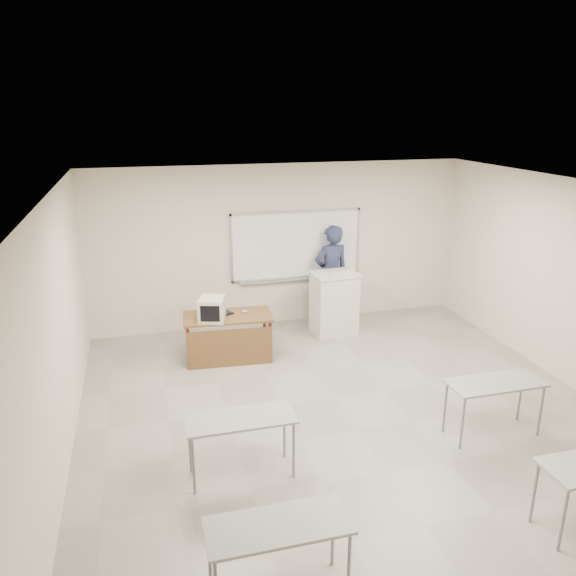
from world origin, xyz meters
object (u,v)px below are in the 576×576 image
object	(u,v)px
presenter	(331,274)
whiteboard	(296,246)
mouse	(245,312)
keyboard	(341,270)
laptop	(220,310)
crt_monitor	(213,309)
podium	(334,303)
instructor_desk	(229,330)

from	to	relation	value
presenter	whiteboard	bearing A→B (deg)	-23.98
mouse	keyboard	world-z (taller)	keyboard
laptop	keyboard	distance (m)	2.38
crt_monitor	presenter	size ratio (longest dim) A/B	0.24
crt_monitor	laptop	world-z (taller)	crt_monitor
whiteboard	crt_monitor	world-z (taller)	whiteboard
whiteboard	podium	distance (m)	1.29
whiteboard	keyboard	world-z (taller)	whiteboard
laptop	crt_monitor	bearing A→B (deg)	-144.62
whiteboard	presenter	size ratio (longest dim) A/B	1.32
laptop	mouse	xyz separation A→B (m)	(0.39, -0.08, -0.04)
whiteboard	podium	bearing A→B (deg)	-56.93
whiteboard	crt_monitor	distance (m)	2.40
whiteboard	laptop	xyz separation A→B (m)	(-1.64, -1.24, -0.67)
laptop	mouse	world-z (taller)	laptop
whiteboard	instructor_desk	distance (m)	2.33
whiteboard	crt_monitor	xyz separation A→B (m)	(-1.79, -1.49, -0.55)
instructor_desk	laptop	size ratio (longest dim) A/B	4.07
laptop	mouse	distance (m)	0.40
mouse	laptop	bearing A→B (deg)	177.86
podium	whiteboard	bearing A→B (deg)	118.14
laptop	presenter	bearing A→B (deg)	0.48
instructor_desk	whiteboard	bearing A→B (deg)	47.90
podium	presenter	bearing A→B (deg)	71.57
crt_monitor	podium	bearing A→B (deg)	34.07
crt_monitor	mouse	distance (m)	0.59
crt_monitor	presenter	xyz separation A→B (m)	(2.43, 1.31, 0.01)
whiteboard	crt_monitor	size ratio (longest dim) A/B	5.60
instructor_desk	mouse	distance (m)	0.40
laptop	whiteboard	bearing A→B (deg)	12.64
instructor_desk	presenter	world-z (taller)	presenter
keyboard	whiteboard	bearing A→B (deg)	115.05
mouse	keyboard	xyz separation A→B (m)	(1.90, 0.63, 0.38)
podium	crt_monitor	xyz separation A→B (m)	(-2.29, -0.72, 0.36)
podium	crt_monitor	bearing A→B (deg)	-167.37
podium	mouse	bearing A→B (deg)	-167.47
instructor_desk	podium	size ratio (longest dim) A/B	1.25
instructor_desk	laptop	world-z (taller)	laptop
mouse	keyboard	bearing A→B (deg)	28.10
instructor_desk	crt_monitor	world-z (taller)	crt_monitor
podium	presenter	size ratio (longest dim) A/B	0.60
podium	mouse	xyz separation A→B (m)	(-1.75, -0.55, 0.20)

